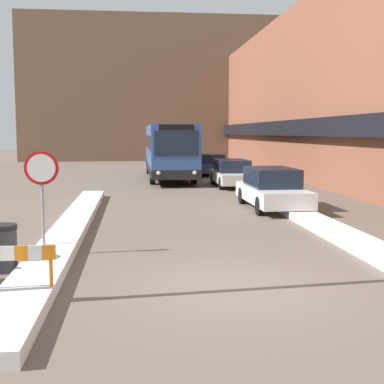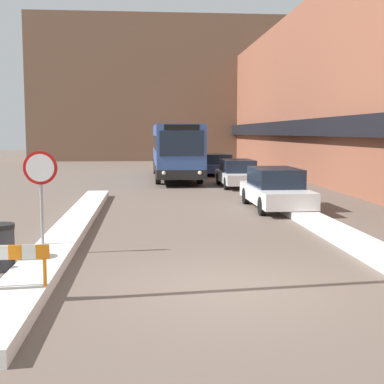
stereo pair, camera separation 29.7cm
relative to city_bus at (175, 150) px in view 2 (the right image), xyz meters
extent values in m
plane|color=#66564C|center=(-0.28, -23.32, -1.74)|extent=(160.00, 160.00, 0.00)
cube|color=brown|center=(9.72, 0.68, 3.37)|extent=(5.00, 60.00, 10.22)
cube|color=black|center=(6.97, 0.68, 1.31)|extent=(0.50, 60.00, 0.90)
cube|color=brown|center=(-0.28, 24.09, 5.39)|extent=(26.00, 8.00, 14.26)
cube|color=silver|center=(-3.88, -17.71, -1.62)|extent=(0.90, 17.39, 0.24)
cube|color=silver|center=(3.32, -19.43, -1.63)|extent=(0.90, 18.96, 0.23)
cube|color=#335193|center=(0.00, 0.01, 0.08)|extent=(2.51, 12.12, 2.79)
cube|color=black|center=(0.00, 0.01, -1.07)|extent=(2.53, 12.14, 0.49)
cube|color=#192333|center=(0.00, 0.01, 0.47)|extent=(2.53, 11.15, 0.77)
cube|color=#192333|center=(0.00, -6.06, 0.50)|extent=(2.21, 0.03, 1.26)
cube|color=black|center=(0.00, -6.06, 1.30)|extent=(1.76, 0.03, 0.28)
sphere|color=#F2EAC6|center=(-0.90, -6.07, -0.96)|extent=(0.20, 0.20, 0.20)
sphere|color=#F2EAC6|center=(0.90, -6.07, -0.96)|extent=(0.20, 0.20, 0.20)
cylinder|color=black|center=(-1.14, -3.75, -1.24)|extent=(0.28, 1.01, 1.01)
cylinder|color=black|center=(1.14, -3.75, -1.24)|extent=(0.28, 1.01, 1.01)
cylinder|color=black|center=(-1.14, 3.76, -1.24)|extent=(0.28, 1.01, 1.01)
cylinder|color=black|center=(1.14, 3.76, -1.24)|extent=(0.28, 1.01, 1.01)
cube|color=silver|center=(2.92, -13.56, -1.20)|extent=(1.79, 4.81, 0.57)
cube|color=#192333|center=(2.92, -13.44, -0.58)|extent=(1.57, 2.64, 0.67)
cylinder|color=black|center=(3.74, -15.05, -1.42)|extent=(0.20, 0.63, 0.63)
cylinder|color=black|center=(2.11, -15.05, -1.42)|extent=(0.20, 0.63, 0.63)
cylinder|color=black|center=(3.74, -12.07, -1.42)|extent=(0.20, 0.63, 0.63)
cylinder|color=black|center=(2.11, -12.07, -1.42)|extent=(0.20, 0.63, 0.63)
cube|color=silver|center=(2.92, -5.45, -1.23)|extent=(1.75, 4.58, 0.52)
cube|color=#192333|center=(2.92, -5.33, -0.66)|extent=(1.54, 2.52, 0.63)
cylinder|color=black|center=(3.72, -6.87, -1.43)|extent=(0.20, 0.61, 0.61)
cylinder|color=black|center=(2.13, -6.87, -1.43)|extent=(0.20, 0.61, 0.61)
cylinder|color=black|center=(3.72, -4.03, -1.43)|extent=(0.20, 0.61, 0.61)
cylinder|color=black|center=(2.13, -4.03, -1.43)|extent=(0.20, 0.61, 0.61)
cube|color=navy|center=(2.92, 2.60, -1.24)|extent=(1.89, 4.78, 0.51)
cube|color=#192333|center=(2.92, 2.72, -0.67)|extent=(1.66, 2.63, 0.62)
cylinder|color=black|center=(3.79, 1.12, -1.43)|extent=(0.20, 0.63, 0.63)
cylinder|color=black|center=(2.06, 1.12, -1.43)|extent=(0.20, 0.63, 0.63)
cylinder|color=black|center=(3.79, 4.08, -1.43)|extent=(0.20, 0.63, 0.63)
cylinder|color=black|center=(2.06, 4.08, -1.43)|extent=(0.20, 0.63, 0.63)
cylinder|color=gray|center=(-4.15, -20.33, -0.56)|extent=(0.07, 0.07, 2.37)
cylinder|color=red|center=(-4.15, -20.35, 0.25)|extent=(0.76, 0.03, 0.76)
cylinder|color=white|center=(-4.15, -20.36, 0.25)|extent=(0.62, 0.01, 0.62)
cylinder|color=#38383D|center=(-4.73, -21.69, -1.32)|extent=(0.56, 0.56, 0.85)
cylinder|color=orange|center=(-3.46, -23.76, -1.39)|extent=(0.06, 0.06, 0.70)
cube|color=white|center=(-4.15, -23.76, -0.92)|extent=(0.22, 0.04, 0.24)
cube|color=orange|center=(-3.93, -23.76, -0.92)|extent=(0.22, 0.04, 0.24)
cube|color=white|center=(-3.71, -23.76, -0.92)|extent=(0.22, 0.04, 0.24)
cube|color=orange|center=(-3.49, -23.76, -0.92)|extent=(0.22, 0.04, 0.24)
camera|label=1|loc=(-2.07, -32.55, 1.03)|focal=50.00mm
camera|label=2|loc=(-1.77, -32.58, 1.03)|focal=50.00mm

